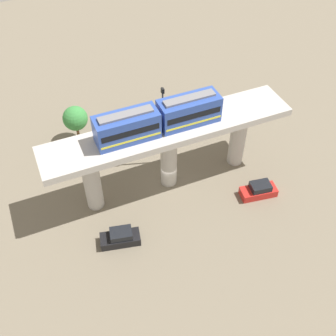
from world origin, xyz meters
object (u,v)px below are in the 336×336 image
Objects in this scene: train at (159,119)px; parked_car_black at (120,238)px; tree_near_viaduct at (75,118)px; signal_post at (163,125)px; parked_car_red at (259,190)px.

parked_car_black is (6.04, -6.96, -9.34)m from train.
signal_post is (8.40, 8.74, 2.54)m from tree_near_viaduct.
signal_post is (-9.47, -8.14, 5.37)m from parked_car_red.
tree_near_viaduct is at bearing -149.83° from train.
parked_car_red is 16.98m from parked_car_black.
parked_car_red and parked_car_black have the same top height.
train is at bearing -28.88° from signal_post.
train is 3.02× the size of parked_car_black.
signal_post reaches higher than parked_car_black.
train is 14.98m from parked_car_red.
parked_car_red is 24.74m from tree_near_viaduct.
parked_car_black is at bearing -43.12° from signal_post.
parked_car_black is 0.86× the size of tree_near_viaduct.
parked_car_black is at bearing -49.06° from train.
tree_near_viaduct is at bearing -127.78° from parked_car_red.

